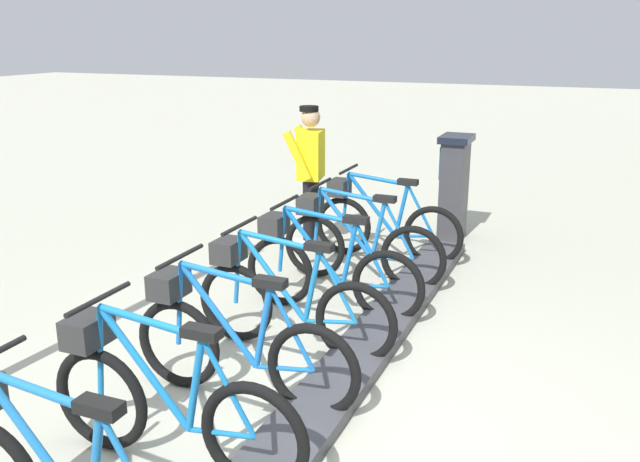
# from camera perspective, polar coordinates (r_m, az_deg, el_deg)

# --- Properties ---
(ground_plane) EXTENTS (60.00, 60.00, 0.00)m
(ground_plane) POSITION_cam_1_polar(r_m,az_deg,el_deg) (4.59, -1.35, -16.47)
(ground_plane) COLOR beige
(dock_rail_base) EXTENTS (0.44, 8.28, 0.10)m
(dock_rail_base) POSITION_cam_1_polar(r_m,az_deg,el_deg) (4.56, -1.35, -15.94)
(dock_rail_base) COLOR #47474C
(dock_rail_base) RESTS_ON ground
(payment_kiosk) EXTENTS (0.36, 0.52, 1.28)m
(payment_kiosk) POSITION_cam_1_polar(r_m,az_deg,el_deg) (8.54, 11.09, 3.74)
(payment_kiosk) COLOR #38383D
(payment_kiosk) RESTS_ON ground
(bike_docked_0) EXTENTS (1.72, 0.54, 1.02)m
(bike_docked_0) POSITION_cam_1_polar(r_m,az_deg,el_deg) (7.68, 5.08, 0.75)
(bike_docked_0) COLOR black
(bike_docked_0) RESTS_ON ground
(bike_docked_1) EXTENTS (1.72, 0.54, 1.02)m
(bike_docked_1) POSITION_cam_1_polar(r_m,az_deg,el_deg) (6.92, 2.99, -0.96)
(bike_docked_1) COLOR black
(bike_docked_1) RESTS_ON ground
(bike_docked_2) EXTENTS (1.72, 0.54, 1.02)m
(bike_docked_2) POSITION_cam_1_polar(r_m,az_deg,el_deg) (6.18, 0.38, -3.08)
(bike_docked_2) COLOR black
(bike_docked_2) RESTS_ON ground
(bike_docked_3) EXTENTS (1.72, 0.54, 1.02)m
(bike_docked_3) POSITION_cam_1_polar(r_m,az_deg,el_deg) (5.47, -2.93, -5.76)
(bike_docked_3) COLOR black
(bike_docked_3) RESTS_ON ground
(bike_docked_4) EXTENTS (1.72, 0.54, 1.02)m
(bike_docked_4) POSITION_cam_1_polar(r_m,az_deg,el_deg) (4.80, -7.25, -9.18)
(bike_docked_4) COLOR black
(bike_docked_4) RESTS_ON ground
(bike_docked_5) EXTENTS (1.72, 0.54, 1.02)m
(bike_docked_5) POSITION_cam_1_polar(r_m,az_deg,el_deg) (4.19, -13.03, -13.58)
(bike_docked_5) COLOR black
(bike_docked_5) RESTS_ON ground
(worker_near_rack) EXTENTS (0.50, 0.67, 1.66)m
(worker_near_rack) POSITION_cam_1_polar(r_m,az_deg,el_deg) (8.03, -0.83, 5.02)
(worker_near_rack) COLOR white
(worker_near_rack) RESTS_ON ground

